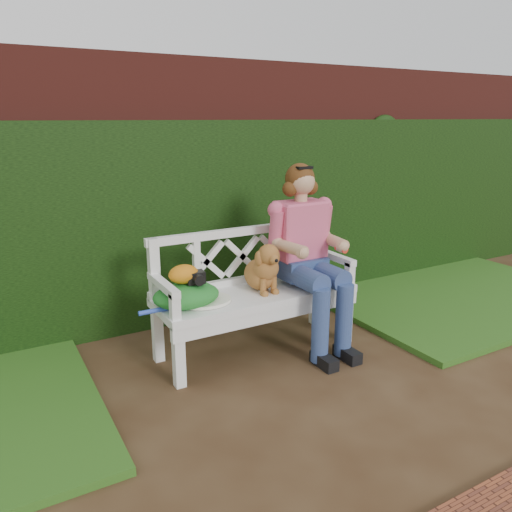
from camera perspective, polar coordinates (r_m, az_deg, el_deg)
ground at (r=3.24m, az=5.78°, el=-16.64°), size 60.00×60.00×0.00m
brick_wall at (r=4.46m, az=-8.12°, el=7.42°), size 10.00×0.30×2.20m
ivy_hedge at (r=4.31m, az=-6.91°, el=3.78°), size 10.00×0.18×1.70m
grass_right at (r=5.36m, az=21.46°, el=-4.01°), size 2.60×2.00×0.05m
garden_bench at (r=3.79m, az=0.00°, el=-7.45°), size 1.61×0.68×0.48m
seated_woman at (r=3.83m, az=5.39°, el=-0.22°), size 0.81×0.92×1.37m
dog at (r=3.66m, az=0.71°, el=-1.14°), size 0.34×0.40×0.38m
tennis_racket at (r=3.47m, az=-6.21°, el=-5.21°), size 0.75×0.54×0.03m
green_bag at (r=3.43m, az=-7.97°, el=-4.41°), size 0.50×0.41×0.16m
camera_item at (r=3.40m, az=-6.97°, el=-2.42°), size 0.13×0.10×0.08m
baseball_glove at (r=3.39m, az=-8.27°, el=-2.07°), size 0.22×0.17×0.13m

